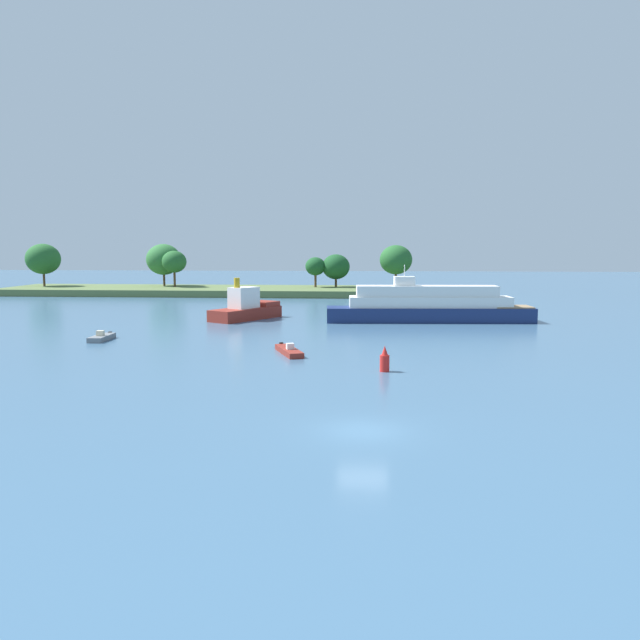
# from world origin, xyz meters

# --- Properties ---
(ground_plane) EXTENTS (400.00, 400.00, 0.00)m
(ground_plane) POSITION_xyz_m (0.00, 0.00, 0.00)
(ground_plane) COLOR #3D607F
(treeline_island) EXTENTS (90.48, 17.73, 9.51)m
(treeline_island) POSITION_xyz_m (-25.75, 88.67, 2.49)
(treeline_island) COLOR #566B3D
(treeline_island) RESTS_ON ground
(small_motorboat) EXTENTS (3.10, 5.61, 0.96)m
(small_motorboat) POSITION_xyz_m (-6.47, 22.24, 0.25)
(small_motorboat) COLOR maroon
(small_motorboat) RESTS_ON ground
(fishing_skiff) EXTENTS (1.45, 4.23, 0.99)m
(fishing_skiff) POSITION_xyz_m (-25.54, 28.51, 0.28)
(fishing_skiff) COLOR slate
(fishing_skiff) RESTS_ON ground
(white_riverboat) EXTENTS (24.88, 5.41, 6.86)m
(white_riverboat) POSITION_xyz_m (7.55, 46.10, 1.89)
(white_riverboat) COLOR navy
(white_riverboat) RESTS_ON ground
(tugboat) EXTENTS (8.18, 10.26, 5.23)m
(tugboat) POSITION_xyz_m (-14.92, 47.16, 1.36)
(tugboat) COLOR maroon
(tugboat) RESTS_ON ground
(channel_buoy_red) EXTENTS (0.70, 0.70, 1.90)m
(channel_buoy_red) POSITION_xyz_m (1.44, 15.12, 0.81)
(channel_buoy_red) COLOR red
(channel_buoy_red) RESTS_ON ground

